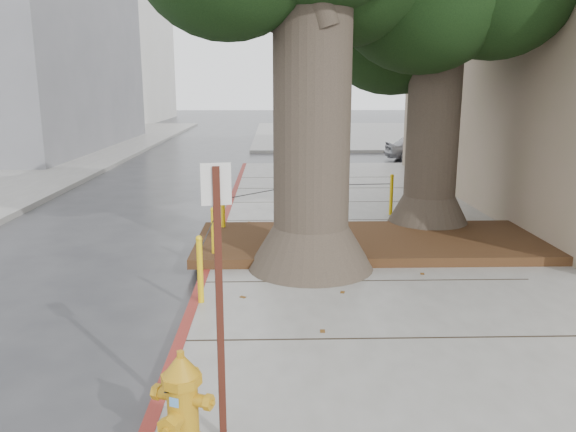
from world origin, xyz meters
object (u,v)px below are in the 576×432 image
Objects in this scene: car_silver at (423,148)px; car_red at (479,143)px; fire_hydrant at (182,403)px; car_dark at (32,148)px; signpost at (219,290)px.

car_red is at bearing -80.65° from car_silver.
fire_hydrant is at bearing 158.01° from car_silver.
fire_hydrant is 21.70m from car_dark.
signpost reaches higher than car_silver.
car_red reaches higher than fire_hydrant.
fire_hydrant is 0.95m from signpost.
car_dark reaches higher than car_silver.
fire_hydrant is 0.22× the size of car_red.
car_red reaches higher than car_silver.
signpost reaches higher than car_red.
fire_hydrant is at bearing 151.04° from car_red.
fire_hydrant is 22.15m from car_red.
signpost is at bearing 47.22° from fire_hydrant.
car_dark is (-9.30, 19.60, -0.02)m from fire_hydrant.
signpost is (0.30, 0.15, 0.89)m from fire_hydrant.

